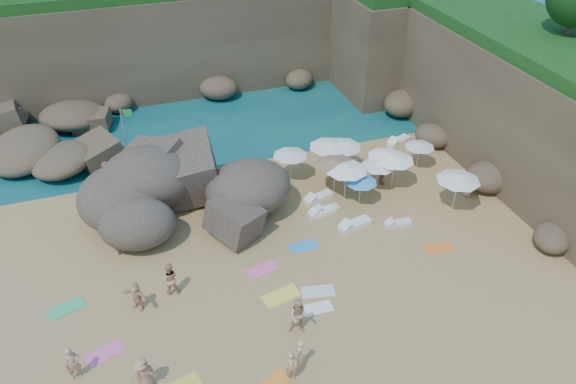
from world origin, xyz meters
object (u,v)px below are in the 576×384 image
object	(u,v)px
person_stand_2	(249,190)
person_stand_4	(468,185)
parasol_0	(290,153)
lounger_0	(322,212)
person_stand_1	(170,279)
flag_pole	(125,128)
person_stand_0	(73,364)
person_stand_6	(300,354)
parasol_1	(329,144)
person_stand_5	(107,174)
parasol_2	(420,145)
rock_outcrop	(192,218)
person_stand_3	(382,173)

from	to	relation	value
person_stand_2	person_stand_4	xyz separation A→B (m)	(12.98, -3.72, -0.07)
parasol_0	lounger_0	xyz separation A→B (m)	(0.52, -4.20, -1.82)
person_stand_1	person_stand_2	bearing A→B (deg)	-123.09
flag_pole	person_stand_0	bearing A→B (deg)	-103.25
person_stand_2	person_stand_6	distance (m)	12.59
flag_pole	person_stand_4	size ratio (longest dim) A/B	2.41
parasol_1	person_stand_5	world-z (taller)	parasol_1
person_stand_2	parasol_2	bearing A→B (deg)	-143.69
rock_outcrop	parasol_1	size ratio (longest dim) A/B	3.44
person_stand_0	person_stand_4	distance (m)	24.19
person_stand_1	person_stand_5	xyz separation A→B (m)	(-2.20, 10.69, 0.02)
person_stand_0	person_stand_3	distance (m)	21.05
person_stand_1	flag_pole	bearing A→B (deg)	-77.74
person_stand_4	parasol_1	bearing A→B (deg)	170.80
person_stand_2	person_stand_5	world-z (taller)	person_stand_5
person_stand_4	person_stand_6	distance (m)	16.75
person_stand_0	person_stand_5	world-z (taller)	person_stand_5
flag_pole	person_stand_1	bearing A→B (deg)	-87.60
parasol_0	person_stand_4	size ratio (longest dim) A/B	1.38
person_stand_4	person_stand_6	world-z (taller)	person_stand_6
person_stand_3	lounger_0	bearing A→B (deg)	125.67
parasol_1	person_stand_6	bearing A→B (deg)	-116.84
parasol_0	person_stand_3	bearing A→B (deg)	-24.47
parasol_0	person_stand_4	distance (m)	11.19
parasol_1	person_stand_6	distance (m)	15.64
flag_pole	person_stand_4	world-z (taller)	flag_pole
parasol_1	person_stand_1	bearing A→B (deg)	-146.75
rock_outcrop	parasol_1	world-z (taller)	parasol_1
person_stand_4	person_stand_6	bearing A→B (deg)	-122.25
person_stand_4	lounger_0	bearing A→B (deg)	-161.05
parasol_1	person_stand_3	world-z (taller)	parasol_1
rock_outcrop	flag_pole	distance (m)	8.63
lounger_0	person_stand_0	world-z (taller)	person_stand_0
person_stand_1	person_stand_3	size ratio (longest dim) A/B	1.14
rock_outcrop	flag_pole	xyz separation A→B (m)	(-2.66, 7.83, 2.49)
rock_outcrop	flag_pole	world-z (taller)	flag_pole
person_stand_4	person_stand_6	xyz separation A→B (m)	(-14.25, -8.80, 0.00)
person_stand_1	person_stand_2	size ratio (longest dim) A/B	1.03
parasol_0	parasol_2	world-z (taller)	parasol_0
parasol_2	person_stand_1	size ratio (longest dim) A/B	1.08
person_stand_0	person_stand_3	world-z (taller)	person_stand_0
person_stand_1	person_stand_5	size ratio (longest dim) A/B	0.98
rock_outcrop	parasol_1	xyz separation A→B (m)	(9.42, 1.87, 2.26)
person_stand_6	person_stand_3	bearing A→B (deg)	-175.94
person_stand_0	person_stand_1	world-z (taller)	person_stand_1
person_stand_0	person_stand_6	distance (m)	9.48
parasol_2	lounger_0	xyz separation A→B (m)	(-8.00, -2.83, -1.58)
parasol_0	parasol_2	xyz separation A→B (m)	(8.52, -1.37, -0.24)
parasol_1	person_stand_0	distance (m)	19.78
lounger_0	person_stand_3	world-z (taller)	person_stand_3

